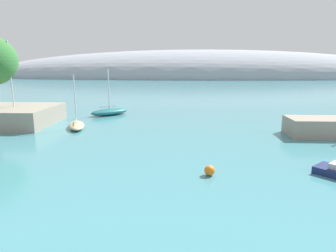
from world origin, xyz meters
name	(u,v)px	position (x,y,z in m)	size (l,w,h in m)	color
distant_ridge	(200,77)	(11.34, 183.95, 0.00)	(276.30, 72.30, 33.77)	#999EA8
sailboat_sand_near_shore	(77,125)	(-14.66, 31.85, 0.43)	(3.65, 5.83, 6.75)	#C6B284
sailboat_red_mid_mooring	(15,119)	(-23.89, 34.15, 0.65)	(5.95, 4.11, 11.05)	red
sailboat_teal_outer_mooring	(110,112)	(-12.79, 42.01, 0.57)	(6.32, 6.03, 7.30)	#1E6B70
mooring_buoy_orange	(210,170)	(0.68, 16.01, 0.39)	(0.78, 0.78, 0.78)	orange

